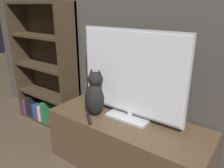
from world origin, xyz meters
TOP-DOWN VIEW (x-y plane):
  - wall_back at (0.00, 1.22)m, footprint 4.80×0.05m
  - tv_stand at (0.00, 0.91)m, footprint 1.40×0.54m
  - tv at (-0.01, 0.97)m, footprint 0.95×0.22m
  - cat at (-0.29, 0.83)m, footprint 0.21×0.29m
  - bookshelf at (-1.28, 1.09)m, footprint 0.88×0.28m

SIDE VIEW (x-z plane):
  - tv_stand at x=0.00m, z-range 0.00..0.49m
  - bookshelf at x=-1.28m, z-range -0.08..1.37m
  - cat at x=-0.29m, z-range 0.46..0.88m
  - tv at x=-0.01m, z-range 0.48..1.24m
  - wall_back at x=0.00m, z-range 0.00..2.60m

